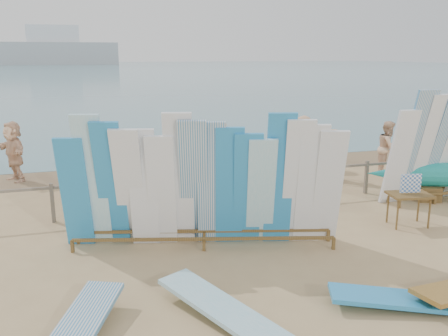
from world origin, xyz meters
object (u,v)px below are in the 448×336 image
object	(u,v)px
main_surfboard_rack	(203,188)
beachgoer_7	(277,146)
vendor_table	(408,209)
beachgoer_6	(334,155)
side_surfboard_rack	(433,152)
beachgoer_0	(74,170)
beachgoer_4	(194,162)
beachgoer_5	(221,146)
beachgoer_9	(303,142)
beachgoer_8	(388,148)
stroller	(281,175)
beach_chair_left	(238,188)
flat_board_d	(421,308)
beachgoer_11	(14,151)
beachgoer_10	(405,149)
flat_board_a	(233,326)
beachgoer_3	(98,155)
beach_chair_right	(273,180)

from	to	relation	value
main_surfboard_rack	beachgoer_7	bearing A→B (deg)	69.78
vendor_table	beachgoer_6	world-z (taller)	beachgoer_6
side_surfboard_rack	beachgoer_0	world-z (taller)	side_surfboard_rack
beachgoer_4	beachgoer_5	world-z (taller)	beachgoer_4
side_surfboard_rack	beachgoer_9	world-z (taller)	side_surfboard_rack
side_surfboard_rack	beachgoer_8	world-z (taller)	side_surfboard_rack
stroller	beachgoer_7	distance (m)	2.06
beachgoer_8	beach_chair_left	bearing A→B (deg)	145.63
beachgoer_4	side_surfboard_rack	bearing A→B (deg)	134.99
flat_board_d	beachgoer_7	world-z (taller)	beachgoer_7
vendor_table	beachgoer_11	bearing A→B (deg)	152.70
beachgoer_6	beachgoer_10	bearing A→B (deg)	151.44
flat_board_a	beachgoer_3	bearing A→B (deg)	72.74
side_surfboard_rack	beachgoer_9	xyz separation A→B (m)	(-1.43, 4.41, -0.43)
stroller	beachgoer_10	distance (m)	4.48
main_surfboard_rack	stroller	size ratio (longest dim) A/B	5.49
beachgoer_11	beachgoer_3	size ratio (longest dim) A/B	0.98
beach_chair_right	beachgoer_6	size ratio (longest dim) A/B	0.61
side_surfboard_rack	vendor_table	xyz separation A→B (m)	(-1.64, -1.34, -0.90)
beachgoer_11	beachgoer_6	distance (m)	9.47
flat_board_a	beachgoer_10	xyz separation A→B (m)	(7.82, 6.77, 0.78)
flat_board_a	beach_chair_left	size ratio (longest dim) A/B	2.88
beach_chair_right	flat_board_d	bearing A→B (deg)	-119.48
beachgoer_4	beachgoer_9	distance (m)	4.42
beachgoer_10	beachgoer_7	world-z (taller)	beachgoer_7
beachgoer_8	beachgoer_11	bearing A→B (deg)	121.18
beachgoer_0	stroller	bearing A→B (deg)	58.73
flat_board_a	beachgoer_11	xyz separation A→B (m)	(-3.86, 9.27, 0.90)
beach_chair_right	beachgoer_6	world-z (taller)	beachgoer_6
flat_board_d	beachgoer_6	distance (m)	7.45
beachgoer_0	beachgoer_6	world-z (taller)	beachgoer_0
beachgoer_9	beach_chair_left	bearing A→B (deg)	169.36
beachgoer_10	beachgoer_4	world-z (taller)	beachgoer_4
flat_board_d	beachgoer_0	size ratio (longest dim) A/B	1.73
flat_board_d	beachgoer_6	xyz separation A→B (m)	(2.42, 7.00, 0.77)
side_surfboard_rack	beachgoer_7	xyz separation A→B (m)	(-2.47, 4.12, -0.47)
beach_chair_right	stroller	bearing A→B (deg)	-9.04
beach_chair_left	beachgoer_11	size ratio (longest dim) A/B	0.52
beach_chair_left	beachgoer_5	bearing A→B (deg)	81.77
beachgoer_10	beachgoer_4	distance (m)	6.80
main_surfboard_rack	beachgoer_0	bearing A→B (deg)	135.78
flat_board_a	beachgoer_5	xyz separation A→B (m)	(2.42, 8.94, 0.79)
beachgoer_4	beachgoer_11	size ratio (longest dim) A/B	0.90
main_surfboard_rack	beachgoer_9	xyz separation A→B (m)	(4.80, 5.62, -0.34)
beachgoer_5	beachgoer_6	bearing A→B (deg)	-129.83
flat_board_d	stroller	world-z (taller)	stroller
beachgoer_7	beachgoer_11	bearing A→B (deg)	50.56
beachgoer_7	beachgoer_11	xyz separation A→B (m)	(-7.91, 1.10, 0.08)
beachgoer_0	beachgoer_9	size ratio (longest dim) A/B	0.90
beachgoer_0	beachgoer_9	bearing A→B (deg)	77.40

